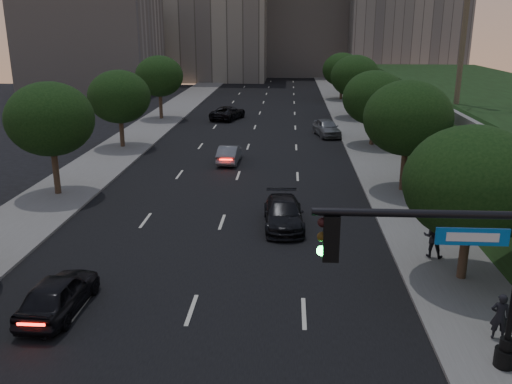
# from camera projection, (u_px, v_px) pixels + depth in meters

# --- Properties ---
(road_surface) EXTENTS (16.00, 140.00, 0.02)m
(road_surface) POSITION_uv_depth(u_px,v_px,m) (246.00, 152.00, 43.14)
(road_surface) COLOR black
(road_surface) RESTS_ON ground
(sidewalk_right) EXTENTS (4.50, 140.00, 0.15)m
(sidewalk_right) POSITION_uv_depth(u_px,v_px,m) (376.00, 153.00, 42.52)
(sidewalk_right) COLOR slate
(sidewalk_right) RESTS_ON ground
(sidewalk_left) EXTENTS (4.50, 140.00, 0.15)m
(sidewalk_left) POSITION_uv_depth(u_px,v_px,m) (120.00, 150.00, 43.72)
(sidewalk_left) COLOR slate
(sidewalk_left) RESTS_ON ground
(parapet_wall) EXTENTS (0.35, 90.00, 0.70)m
(parapet_wall) POSITION_uv_depth(u_px,v_px,m) (430.00, 103.00, 39.16)
(parapet_wall) COLOR slate
(parapet_wall) RESTS_ON embankment
(office_block_mid) EXTENTS (22.00, 18.00, 26.00)m
(office_block_mid) POSITION_uv_depth(u_px,v_px,m) (304.00, 7.00, 107.59)
(office_block_mid) COLOR #A8A29A
(office_block_mid) RESTS_ON ground
(office_block_filler) EXTENTS (18.00, 16.00, 14.00)m
(office_block_filler) POSITION_uv_depth(u_px,v_px,m) (93.00, 44.00, 80.72)
(office_block_filler) COLOR #A8A29A
(office_block_filler) RESTS_ON ground
(tree_right_a) EXTENTS (5.20, 5.20, 6.24)m
(tree_right_a) POSITION_uv_depth(u_px,v_px,m) (472.00, 184.00, 20.38)
(tree_right_a) COLOR #38281C
(tree_right_a) RESTS_ON ground
(tree_right_b) EXTENTS (5.20, 5.20, 6.74)m
(tree_right_b) POSITION_uv_depth(u_px,v_px,m) (408.00, 118.00, 31.67)
(tree_right_b) COLOR #38281C
(tree_right_b) RESTS_ON ground
(tree_right_c) EXTENTS (5.20, 5.20, 6.24)m
(tree_right_c) POSITION_uv_depth(u_px,v_px,m) (374.00, 98.00, 44.21)
(tree_right_c) COLOR #38281C
(tree_right_c) RESTS_ON ground
(tree_right_d) EXTENTS (5.20, 5.20, 6.74)m
(tree_right_d) POSITION_uv_depth(u_px,v_px,m) (355.00, 76.00, 57.41)
(tree_right_d) COLOR #38281C
(tree_right_d) RESTS_ON ground
(tree_right_e) EXTENTS (5.20, 5.20, 6.24)m
(tree_right_e) POSITION_uv_depth(u_px,v_px,m) (342.00, 70.00, 71.86)
(tree_right_e) COLOR #38281C
(tree_right_e) RESTS_ON ground
(tree_left_b) EXTENTS (5.00, 5.00, 6.71)m
(tree_left_b) POSITION_uv_depth(u_px,v_px,m) (50.00, 119.00, 30.95)
(tree_left_b) COLOR #38281C
(tree_left_b) RESTS_ON ground
(tree_left_c) EXTENTS (5.00, 5.00, 6.34)m
(tree_left_c) POSITION_uv_depth(u_px,v_px,m) (119.00, 97.00, 43.45)
(tree_left_c) COLOR #38281C
(tree_left_c) RESTS_ON ground
(tree_left_d) EXTENTS (5.00, 5.00, 6.71)m
(tree_left_d) POSITION_uv_depth(u_px,v_px,m) (159.00, 76.00, 56.69)
(tree_left_d) COLOR #38281C
(tree_left_d) RESTS_ON ground
(sedan_near_left) EXTENTS (1.83, 4.25, 1.43)m
(sedan_near_left) POSITION_uv_depth(u_px,v_px,m) (58.00, 294.00, 19.00)
(sedan_near_left) COLOR black
(sedan_near_left) RESTS_ON ground
(sedan_mid_left) EXTENTS (1.53, 4.05, 1.32)m
(sedan_mid_left) POSITION_uv_depth(u_px,v_px,m) (229.00, 154.00, 39.75)
(sedan_mid_left) COLOR slate
(sedan_mid_left) RESTS_ON ground
(sedan_far_left) EXTENTS (3.84, 5.65, 1.44)m
(sedan_far_left) POSITION_uv_depth(u_px,v_px,m) (228.00, 113.00, 57.96)
(sedan_far_left) COLOR black
(sedan_far_left) RESTS_ON ground
(sedan_near_right) EXTENTS (2.21, 4.85, 1.38)m
(sedan_near_right) POSITION_uv_depth(u_px,v_px,m) (284.00, 213.00, 27.16)
(sedan_near_right) COLOR black
(sedan_near_right) RESTS_ON ground
(sedan_far_right) EXTENTS (2.75, 4.85, 1.56)m
(sedan_far_right) POSITION_uv_depth(u_px,v_px,m) (327.00, 128.00, 49.23)
(sedan_far_right) COLOR slate
(sedan_far_right) RESTS_ON ground
(pedestrian_a) EXTENTS (0.64, 0.49, 1.58)m
(pedestrian_a) POSITION_uv_depth(u_px,v_px,m) (500.00, 316.00, 17.09)
(pedestrian_a) COLOR black
(pedestrian_a) RESTS_ON sidewalk_right
(pedestrian_b) EXTENTS (1.08, 0.96, 1.83)m
(pedestrian_b) POSITION_uv_depth(u_px,v_px,m) (434.00, 237.00, 23.18)
(pedestrian_b) COLOR black
(pedestrian_b) RESTS_ON sidewalk_right
(pedestrian_c) EXTENTS (1.01, 0.43, 1.71)m
(pedestrian_c) POSITION_uv_depth(u_px,v_px,m) (422.00, 200.00, 28.18)
(pedestrian_c) COLOR black
(pedestrian_c) RESTS_ON sidewalk_right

